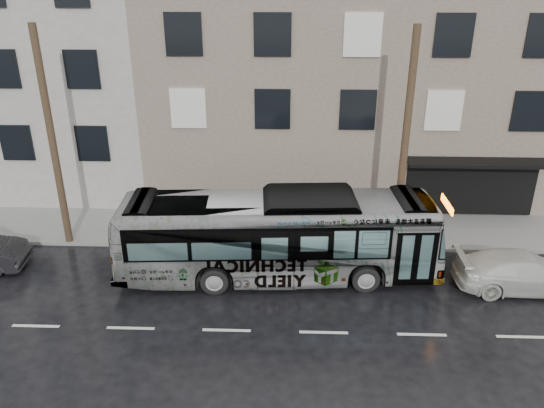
{
  "coord_description": "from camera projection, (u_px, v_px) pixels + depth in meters",
  "views": [
    {
      "loc": [
        2.02,
        -16.75,
        10.89
      ],
      "look_at": [
        1.32,
        2.5,
        2.38
      ],
      "focal_mm": 35.0,
      "sensor_mm": 36.0,
      "label": 1
    }
  ],
  "objects": [
    {
      "name": "white_sedan",
      "position": [
        523.0,
        271.0,
        19.54
      ],
      "size": [
        4.95,
        2.04,
        1.43
      ],
      "primitive_type": "imported",
      "rotation": [
        0.0,
        0.0,
        1.58
      ],
      "color": "beige",
      "rests_on": "ground"
    },
    {
      "name": "ground",
      "position": [
        234.0,
        289.0,
        19.78
      ],
      "size": [
        120.0,
        120.0,
        0.0
      ],
      "primitive_type": "plane",
      "color": "black",
      "rests_on": "ground"
    },
    {
      "name": "sidewalk",
      "position": [
        245.0,
        228.0,
        24.22
      ],
      "size": [
        90.0,
        3.6,
        0.15
      ],
      "primitive_type": "cube",
      "color": "gray",
      "rests_on": "ground"
    },
    {
      "name": "building_taupe",
      "position": [
        346.0,
        78.0,
        29.0
      ],
      "size": [
        20.0,
        12.0,
        11.0
      ],
      "primitive_type": "cube",
      "color": "gray",
      "rests_on": "ground"
    },
    {
      "name": "utility_pole_front",
      "position": [
        405.0,
        145.0,
        20.7
      ],
      "size": [
        0.3,
        0.3,
        9.0
      ],
      "primitive_type": "cylinder",
      "color": "brown",
      "rests_on": "sidewalk"
    },
    {
      "name": "bus",
      "position": [
        278.0,
        236.0,
        20.01
      ],
      "size": [
        12.28,
        3.58,
        3.38
      ],
      "primitive_type": "imported",
      "rotation": [
        0.0,
        0.0,
        1.63
      ],
      "color": "#B2B2B2",
      "rests_on": "ground"
    },
    {
      "name": "sign_post",
      "position": [
        423.0,
        221.0,
        22.0
      ],
      "size": [
        0.06,
        0.06,
        2.4
      ],
      "primitive_type": "cylinder",
      "color": "slate",
      "rests_on": "sidewalk"
    },
    {
      "name": "utility_pole_rear",
      "position": [
        52.0,
        141.0,
        21.16
      ],
      "size": [
        0.3,
        0.3,
        9.0
      ],
      "primitive_type": "cylinder",
      "color": "brown",
      "rests_on": "sidewalk"
    }
  ]
}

